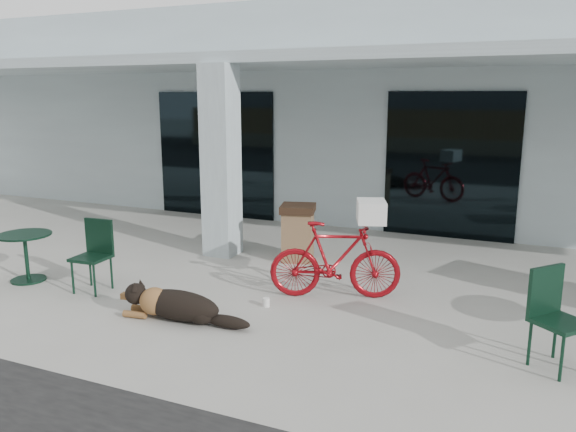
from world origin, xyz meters
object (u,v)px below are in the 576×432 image
at_px(dog, 179,304).
at_px(trash_receptacle, 298,233).
at_px(cafe_table_near, 26,257).
at_px(cafe_chair_far_a, 561,321).
at_px(bicycle, 335,260).
at_px(cafe_chair_near, 91,257).

height_order(dog, trash_receptacle, trash_receptacle).
bearing_deg(cafe_table_near, cafe_chair_far_a, 0.60).
distance_m(cafe_table_near, cafe_chair_far_a, 6.92).
height_order(bicycle, dog, bicycle).
distance_m(dog, cafe_chair_near, 1.73).
height_order(cafe_chair_far_a, trash_receptacle, cafe_chair_far_a).
relative_size(dog, trash_receptacle, 1.37).
relative_size(cafe_table_near, cafe_chair_far_a, 0.75).
xyz_separation_m(cafe_chair_near, cafe_chair_far_a, (5.75, 0.05, 0.01)).
bearing_deg(bicycle, cafe_table_near, 84.73).
bearing_deg(cafe_table_near, bicycle, 14.49).
xyz_separation_m(bicycle, cafe_chair_near, (-3.11, -1.08, -0.03)).
relative_size(cafe_chair_near, trash_receptacle, 1.07).
distance_m(cafe_table_near, cafe_chair_near, 1.19).
bearing_deg(bicycle, trash_receptacle, 18.42).
bearing_deg(cafe_chair_far_a, bicycle, 108.80).
bearing_deg(cafe_chair_far_a, trash_receptacle, 97.09).
distance_m(dog, trash_receptacle, 2.91).
relative_size(bicycle, trash_receptacle, 1.88).
bearing_deg(cafe_table_near, dog, -7.34).
height_order(bicycle, cafe_table_near, bicycle).
height_order(cafe_chair_near, cafe_chair_far_a, cafe_chair_far_a).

